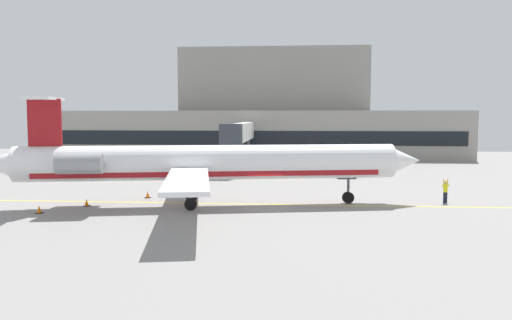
{
  "coord_description": "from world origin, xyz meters",
  "views": [
    {
      "loc": [
        2.49,
        -38.77,
        6.99
      ],
      "look_at": [
        -1.3,
        5.71,
        3.0
      ],
      "focal_mm": 36.24,
      "sensor_mm": 36.0,
      "label": 1
    }
  ],
  "objects_px": {
    "baggage_tug": "(325,163)",
    "pushback_tractor": "(344,169)",
    "regional_jet": "(203,163)",
    "marshaller": "(445,191)"
  },
  "relations": [
    {
      "from": "regional_jet",
      "to": "baggage_tug",
      "type": "relative_size",
      "value": 8.85
    },
    {
      "from": "baggage_tug",
      "to": "marshaller",
      "type": "xyz_separation_m",
      "value": [
        8.31,
        -21.84,
        -0.05
      ]
    },
    {
      "from": "regional_jet",
      "to": "marshaller",
      "type": "relative_size",
      "value": 17.7
    },
    {
      "from": "baggage_tug",
      "to": "pushback_tractor",
      "type": "distance_m",
      "value": 5.55
    },
    {
      "from": "regional_jet",
      "to": "marshaller",
      "type": "distance_m",
      "value": 19.14
    },
    {
      "from": "regional_jet",
      "to": "marshaller",
      "type": "xyz_separation_m",
      "value": [
        18.78,
        2.9,
        -2.32
      ]
    },
    {
      "from": "pushback_tractor",
      "to": "baggage_tug",
      "type": "bearing_deg",
      "value": 108.64
    },
    {
      "from": "baggage_tug",
      "to": "pushback_tractor",
      "type": "xyz_separation_m",
      "value": [
        1.77,
        -5.26,
        -0.09
      ]
    },
    {
      "from": "baggage_tug",
      "to": "regional_jet",
      "type": "bearing_deg",
      "value": -112.92
    },
    {
      "from": "regional_jet",
      "to": "pushback_tractor",
      "type": "height_order",
      "value": "regional_jet"
    }
  ]
}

